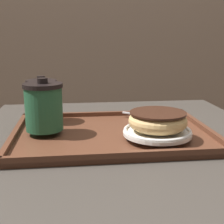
{
  "coord_description": "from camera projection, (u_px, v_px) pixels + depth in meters",
  "views": [
    {
      "loc": [
        -0.12,
        -0.74,
        0.99
      ],
      "look_at": [
        -0.03,
        -0.0,
        0.81
      ],
      "focal_mm": 50.0,
      "sensor_mm": 36.0,
      "label": 1
    }
  ],
  "objects": [
    {
      "name": "cafe_table",
      "position": [
        124.0,
        202.0,
        0.83
      ],
      "size": [
        0.76,
        0.83,
        0.74
      ],
      "color": "#38332D",
      "rests_on": "ground_plane"
    },
    {
      "name": "serving_tray",
      "position": [
        112.0,
        134.0,
        0.78
      ],
      "size": [
        0.48,
        0.35,
        0.02
      ],
      "color": "#512D1E",
      "rests_on": "cafe_table"
    },
    {
      "name": "coffee_cup_front",
      "position": [
        44.0,
        106.0,
        0.75
      ],
      "size": [
        0.09,
        0.09,
        0.13
      ],
      "color": "#235638",
      "rests_on": "serving_tray"
    },
    {
      "name": "coffee_cup_rear",
      "position": [
        42.0,
        99.0,
        0.86
      ],
      "size": [
        0.08,
        0.08,
        0.12
      ],
      "color": "#235638",
      "rests_on": "serving_tray"
    },
    {
      "name": "plate_with_chocolate_donut",
      "position": [
        157.0,
        132.0,
        0.72
      ],
      "size": [
        0.16,
        0.16,
        0.01
      ],
      "color": "white",
      "rests_on": "serving_tray"
    },
    {
      "name": "donut_chocolate_glazed",
      "position": [
        158.0,
        120.0,
        0.71
      ],
      "size": [
        0.13,
        0.13,
        0.04
      ],
      "color": "#DBB270",
      "rests_on": "plate_with_chocolate_donut"
    },
    {
      "name": "spoon",
      "position": [
        159.0,
        116.0,
        0.86
      ],
      "size": [
        0.13,
        0.11,
        0.01
      ],
      "rotation": [
        0.0,
        0.0,
        5.63
      ],
      "color": "silver",
      "rests_on": "serving_tray"
    }
  ]
}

